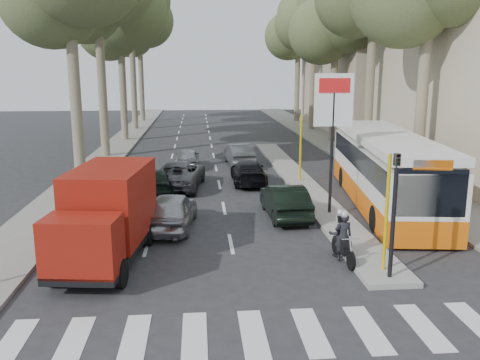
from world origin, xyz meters
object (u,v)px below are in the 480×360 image
(city_bus, at_px, (385,168))
(dark_hatchback, at_px, (285,201))
(silver_hatchback, at_px, (172,210))
(motorcycle, at_px, (341,236))
(red_truck, at_px, (107,214))

(city_bus, bearing_deg, dark_hatchback, -154.95)
(silver_hatchback, relative_size, city_bus, 0.33)
(dark_hatchback, height_order, motorcycle, motorcycle)
(red_truck, relative_size, motorcycle, 2.88)
(dark_hatchback, bearing_deg, red_truck, 31.98)
(silver_hatchback, bearing_deg, red_truck, 66.70)
(dark_hatchback, bearing_deg, motorcycle, 99.08)
(red_truck, distance_m, city_bus, 12.15)
(city_bus, bearing_deg, motorcycle, -113.39)
(red_truck, bearing_deg, city_bus, 35.12)
(red_truck, relative_size, city_bus, 0.46)
(dark_hatchback, relative_size, city_bus, 0.33)
(silver_hatchback, distance_m, red_truck, 3.67)
(silver_hatchback, relative_size, red_truck, 0.72)
(silver_hatchback, xyz_separation_m, city_bus, (8.97, 2.58, 0.96))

